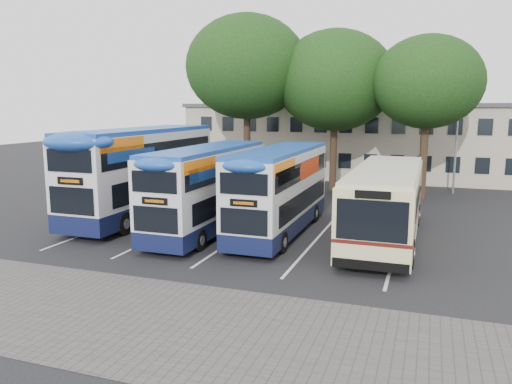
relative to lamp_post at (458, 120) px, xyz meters
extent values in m
plane|color=black|center=(-6.00, -19.97, -5.08)|extent=(120.00, 120.00, 0.00)
cube|color=#595654|center=(-8.00, -24.97, -5.08)|extent=(40.00, 6.00, 0.01)
cube|color=silver|center=(-16.75, -14.97, -5.08)|extent=(0.12, 11.00, 0.01)
cube|color=silver|center=(-13.25, -14.97, -5.08)|extent=(0.12, 11.00, 0.01)
cube|color=silver|center=(-9.75, -14.97, -5.08)|extent=(0.12, 11.00, 0.01)
cube|color=silver|center=(-6.25, -14.97, -5.08)|extent=(0.12, 11.00, 0.01)
cube|color=silver|center=(-2.75, -14.97, -5.08)|extent=(0.12, 11.00, 0.01)
cube|color=#C1B09C|center=(-6.00, 7.03, -2.08)|extent=(32.00, 8.00, 6.00)
cube|color=#4C4C4F|center=(-6.00, 7.03, 0.97)|extent=(32.40, 8.40, 0.30)
cube|color=black|center=(-6.00, 3.01, -3.38)|extent=(30.00, 0.06, 1.20)
cube|color=black|center=(-6.00, 3.01, -0.58)|extent=(30.00, 0.06, 1.20)
cylinder|color=gray|center=(0.00, 0.03, -0.58)|extent=(0.14, 0.14, 9.00)
cube|color=gray|center=(0.00, 0.03, 3.92)|extent=(0.12, 0.80, 0.12)
cube|color=gray|center=(0.00, -0.37, 3.87)|extent=(0.25, 0.50, 0.12)
cylinder|color=black|center=(-14.39, -2.01, -1.87)|extent=(0.50, 0.50, 6.43)
ellipsoid|color=black|center=(-14.39, -2.01, 3.66)|extent=(8.74, 8.74, 7.43)
cylinder|color=black|center=(-8.17, -1.05, -2.24)|extent=(0.50, 0.50, 5.69)
ellipsoid|color=black|center=(-8.17, -1.05, 2.65)|extent=(8.24, 8.24, 7.01)
cylinder|color=black|center=(-2.03, -2.70, -2.34)|extent=(0.50, 0.50, 5.49)
ellipsoid|color=black|center=(-2.03, -2.70, 2.38)|extent=(6.88, 6.88, 5.85)
cube|color=#11173E|center=(-16.17, -13.33, -4.32)|extent=(2.73, 11.45, 0.87)
cube|color=silver|center=(-16.17, -13.33, -2.19)|extent=(2.73, 11.45, 3.38)
cube|color=#1C49A8|center=(-16.17, -13.33, -0.45)|extent=(2.67, 11.23, 0.33)
cube|color=black|center=(-16.17, -13.00, -3.12)|extent=(2.77, 10.15, 1.09)
cube|color=black|center=(-16.17, -13.33, -1.43)|extent=(2.77, 10.80, 0.98)
cube|color=orange|center=(-14.80, -17.09, -0.83)|extent=(0.02, 3.49, 0.60)
cube|color=black|center=(-16.17, -19.08, -2.30)|extent=(1.31, 0.06, 0.33)
cylinder|color=black|center=(-17.40, -10.00, -4.54)|extent=(0.33, 1.09, 1.09)
cylinder|color=black|center=(-14.94, -10.00, -4.54)|extent=(0.33, 1.09, 1.09)
cylinder|color=black|center=(-17.40, -17.09, -4.54)|extent=(0.33, 1.09, 1.09)
cylinder|color=black|center=(-14.94, -17.09, -4.54)|extent=(0.33, 1.09, 1.09)
cube|color=#11173E|center=(-11.51, -15.08, -4.44)|extent=(2.31, 9.70, 0.74)
cube|color=silver|center=(-11.51, -15.08, -2.64)|extent=(2.31, 9.70, 2.86)
cube|color=#1C49A8|center=(-11.51, -15.08, -1.16)|extent=(2.26, 9.50, 0.28)
cube|color=black|center=(-11.51, -14.81, -3.42)|extent=(2.35, 8.59, 0.92)
cube|color=black|center=(-11.51, -15.08, -1.99)|extent=(2.35, 9.14, 0.83)
cube|color=orange|center=(-10.35, -18.27, -1.48)|extent=(0.02, 2.95, 0.51)
cube|color=black|center=(-11.51, -19.96, -2.73)|extent=(1.11, 0.06, 0.28)
cylinder|color=black|center=(-12.55, -12.27, -4.62)|extent=(0.28, 0.92, 0.92)
cylinder|color=black|center=(-10.47, -12.27, -4.62)|extent=(0.28, 0.92, 0.92)
cylinder|color=black|center=(-12.55, -18.27, -4.62)|extent=(0.28, 0.92, 0.92)
cylinder|color=black|center=(-10.47, -18.27, -4.62)|extent=(0.28, 0.92, 0.92)
cube|color=#11173E|center=(-8.17, -14.27, -4.44)|extent=(2.29, 9.60, 0.73)
cube|color=silver|center=(-8.17, -14.27, -2.66)|extent=(2.29, 9.60, 2.84)
cube|color=#1C49A8|center=(-8.17, -14.27, -1.20)|extent=(2.24, 9.41, 0.27)
cube|color=black|center=(-8.17, -13.99, -3.44)|extent=(2.33, 8.51, 0.91)
cube|color=black|center=(-8.17, -14.27, -2.02)|extent=(2.33, 9.05, 0.82)
cube|color=orange|center=(-7.02, -17.42, -1.52)|extent=(0.02, 2.93, 0.50)
cube|color=black|center=(-8.17, -19.10, -2.75)|extent=(1.10, 0.06, 0.27)
cylinder|color=black|center=(-9.21, -11.48, -4.63)|extent=(0.27, 0.91, 0.91)
cylinder|color=black|center=(-7.14, -11.48, -4.63)|extent=(0.27, 0.91, 0.91)
cylinder|color=black|center=(-9.21, -17.42, -4.63)|extent=(0.27, 0.91, 0.91)
cylinder|color=black|center=(-7.14, -17.42, -4.63)|extent=(0.27, 0.91, 0.91)
cube|color=red|center=(-7.01, -13.12, -2.02)|extent=(0.02, 3.66, 0.78)
cube|color=beige|center=(-3.35, -13.92, -3.35)|extent=(2.75, 11.00, 2.81)
cube|color=beige|center=(-3.35, -13.92, -1.89)|extent=(2.64, 10.56, 0.22)
cube|color=black|center=(-3.35, -13.37, -2.88)|extent=(2.79, 8.80, 0.99)
cube|color=#531210|center=(-3.35, -13.92, -3.82)|extent=(2.78, 11.02, 0.13)
cube|color=black|center=(-3.35, -19.45, -2.99)|extent=(2.42, 0.06, 1.43)
cylinder|color=black|center=(-4.60, -17.67, -4.53)|extent=(0.33, 1.10, 1.10)
cylinder|color=black|center=(-2.11, -17.67, -4.53)|extent=(0.33, 1.10, 1.10)
cylinder|color=black|center=(-4.60, -10.62, -4.53)|extent=(0.33, 1.10, 1.10)
cylinder|color=black|center=(-2.11, -10.62, -4.53)|extent=(0.33, 1.10, 1.10)
camera|label=1|loc=(-1.57, -36.44, 0.86)|focal=35.00mm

